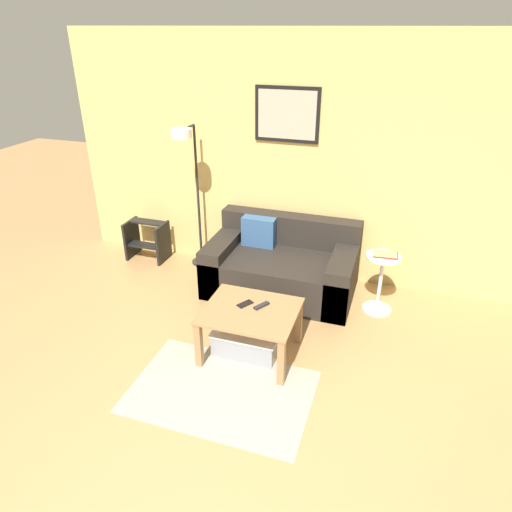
% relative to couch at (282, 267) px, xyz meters
% --- Properties ---
extents(wall_back, '(5.60, 0.09, 2.55)m').
position_rel_couch_xyz_m(wall_back, '(0.21, 0.48, 1.01)').
color(wall_back, '#D6B76B').
rests_on(wall_back, ground_plane).
extents(area_rug, '(1.40, 0.93, 0.01)m').
position_rel_couch_xyz_m(area_rug, '(-0.03, -1.65, -0.27)').
color(area_rug, '#A39989').
rests_on(area_rug, ground_plane).
extents(couch, '(1.52, 0.89, 0.74)m').
position_rel_couch_xyz_m(couch, '(0.00, 0.00, 0.00)').
color(couch, '#28231E').
rests_on(couch, ground_plane).
extents(coffee_table, '(0.78, 0.66, 0.44)m').
position_rel_couch_xyz_m(coffee_table, '(0.04, -1.13, 0.09)').
color(coffee_table, '#997047').
rests_on(coffee_table, ground_plane).
extents(storage_bin, '(0.57, 0.41, 0.22)m').
position_rel_couch_xyz_m(storage_bin, '(0.00, -1.09, -0.16)').
color(storage_bin, gray).
rests_on(storage_bin, ground_plane).
extents(floor_lamp, '(0.24, 0.51, 1.64)m').
position_rel_couch_xyz_m(floor_lamp, '(-1.07, 0.11, 0.90)').
color(floor_lamp, black).
rests_on(floor_lamp, ground_plane).
extents(side_table, '(0.34, 0.34, 0.60)m').
position_rel_couch_xyz_m(side_table, '(1.02, -0.09, 0.09)').
color(side_table, white).
rests_on(side_table, ground_plane).
extents(book_stack, '(0.23, 0.17, 0.04)m').
position_rel_couch_xyz_m(book_stack, '(1.03, -0.09, 0.35)').
color(book_stack, '#B73333').
rests_on(book_stack, side_table).
extents(remote_control, '(0.11, 0.15, 0.02)m').
position_rel_couch_xyz_m(remote_control, '(0.11, -1.05, 0.18)').
color(remote_control, '#232328').
rests_on(remote_control, coffee_table).
extents(cell_phone, '(0.13, 0.15, 0.01)m').
position_rel_couch_xyz_m(cell_phone, '(-0.03, -1.06, 0.18)').
color(cell_phone, black).
rests_on(cell_phone, coffee_table).
extents(step_stool, '(0.47, 0.32, 0.46)m').
position_rel_couch_xyz_m(step_stool, '(-1.73, 0.19, -0.02)').
color(step_stool, black).
rests_on(step_stool, ground_plane).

